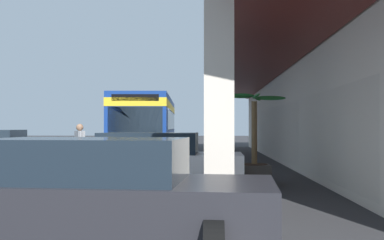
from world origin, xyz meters
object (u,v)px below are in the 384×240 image
(pedestrian, at_px, (80,147))
(parked_sedan_tan, at_px, (2,144))
(potted_palm, at_px, (255,162))
(transit_bus, at_px, (147,123))
(parked_sedan_white, at_px, (155,160))
(parked_sedan_charcoal, at_px, (99,194))

(pedestrian, bearing_deg, parked_sedan_tan, -140.56)
(pedestrian, relative_size, potted_palm, 0.66)
(transit_bus, relative_size, pedestrian, 6.59)
(potted_palm, bearing_deg, transit_bus, -157.06)
(parked_sedan_white, distance_m, pedestrian, 4.08)
(transit_bus, height_order, parked_sedan_white, transit_bus)
(parked_sedan_tan, bearing_deg, pedestrian, 39.44)
(parked_sedan_white, relative_size, potted_palm, 1.71)
(transit_bus, relative_size, potted_palm, 4.37)
(parked_sedan_charcoal, bearing_deg, parked_sedan_white, -179.98)
(transit_bus, xyz_separation_m, pedestrian, (9.18, -0.91, -0.88))
(transit_bus, height_order, potted_palm, transit_bus)
(pedestrian, height_order, potted_palm, potted_palm)
(parked_sedan_white, xyz_separation_m, potted_palm, (-1.14, 2.68, -0.12))
(parked_sedan_tan, bearing_deg, transit_bus, 102.80)
(transit_bus, distance_m, parked_sedan_tan, 7.39)
(parked_sedan_white, relative_size, pedestrian, 2.58)
(parked_sedan_tan, distance_m, pedestrian, 9.79)
(parked_sedan_charcoal, xyz_separation_m, parked_sedan_white, (-5.82, -0.00, 0.00))
(parked_sedan_tan, height_order, parked_sedan_white, same)
(parked_sedan_charcoal, bearing_deg, transit_bus, -173.78)
(transit_bus, bearing_deg, parked_sedan_white, 9.15)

